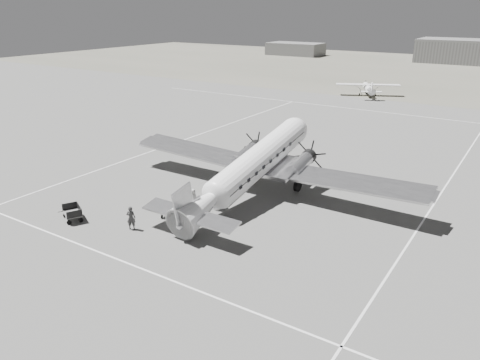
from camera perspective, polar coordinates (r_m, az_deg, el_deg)
name	(u,v)px	position (r m, az deg, el deg)	size (l,w,h in m)	color
ground	(268,199)	(39.59, 3.46, -2.36)	(260.00, 260.00, 0.00)	#60605E
taxi_line_near	(154,274)	(29.49, -10.39, -11.16)	(60.00, 0.15, 0.01)	white
taxi_line_right	(414,234)	(35.83, 20.48, -6.23)	(0.15, 80.00, 0.01)	white
taxi_line_left	(180,141)	(57.18, -7.36, 4.70)	(0.15, 60.00, 0.01)	white
taxi_line_horizon	(399,114)	(75.63, 18.76, 7.63)	(90.00, 0.15, 0.01)	white
grass_infield	(460,73)	(129.05, 25.29, 11.66)	(260.00, 90.00, 0.01)	#696558
shed_secondary	(295,49)	(164.49, 6.77, 15.58)	(18.00, 10.00, 4.00)	slate
dc3_airliner	(253,167)	(38.98, 1.60, 1.56)	(28.46, 19.75, 5.42)	silver
light_plane_left	(368,89)	(89.62, 15.33, 10.60)	(11.49, 9.33, 2.39)	white
baggage_cart_near	(171,212)	(36.43, -8.40, -3.85)	(1.64, 1.16, 0.93)	slate
baggage_cart_far	(72,213)	(37.81, -19.75, -3.83)	(1.93, 1.36, 1.09)	slate
ground_crew	(131,218)	(34.89, -13.14, -4.52)	(0.66, 0.43, 1.80)	#2E2E2E
ramp_agent	(180,207)	(36.40, -7.34, -3.27)	(0.75, 0.59, 1.55)	beige
passenger	(193,199)	(37.49, -5.78, -2.33)	(0.85, 0.55, 1.73)	#ACACA9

